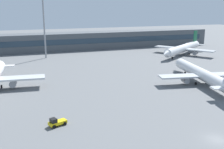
# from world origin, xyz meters

# --- Properties ---
(ground_plane) EXTENTS (400.00, 400.00, 0.00)m
(ground_plane) POSITION_xyz_m (0.00, 40.00, 0.00)
(ground_plane) COLOR slate
(terminal_building) EXTENTS (150.23, 12.13, 9.00)m
(terminal_building) POSITION_xyz_m (0.00, 109.46, 4.50)
(terminal_building) COLOR #4C5156
(terminal_building) RESTS_ON ground_plane
(airplane_near) EXTENTS (27.08, 38.44, 9.54)m
(airplane_near) POSITION_xyz_m (20.00, 32.46, 2.91)
(airplane_near) COLOR silver
(airplane_near) RESTS_ON ground_plane
(airplane_far) EXTENTS (35.88, 27.47, 10.31)m
(airplane_far) POSITION_xyz_m (41.97, 75.80, 3.14)
(airplane_far) COLOR silver
(airplane_far) RESTS_ON ground_plane
(baggage_tug_yellow) EXTENTS (3.90, 2.77, 1.75)m
(baggage_tug_yellow) POSITION_xyz_m (-26.48, 15.36, 0.80)
(baggage_tug_yellow) COLOR yellow
(baggage_tug_yellow) RESTS_ON ground_plane
(floodlight_tower_west) EXTENTS (3.20, 0.80, 29.26)m
(floodlight_tower_west) POSITION_xyz_m (-20.59, 89.67, 16.70)
(floodlight_tower_west) COLOR gray
(floodlight_tower_west) RESTS_ON ground_plane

